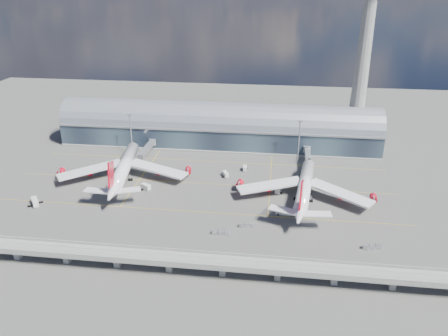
# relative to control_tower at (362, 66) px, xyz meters

# --- Properties ---
(ground) EXTENTS (500.00, 500.00, 0.00)m
(ground) POSITION_rel_control_tower_xyz_m (-85.00, -83.00, -51.64)
(ground) COLOR #474744
(ground) RESTS_ON ground
(taxi_lines) EXTENTS (200.00, 80.12, 0.01)m
(taxi_lines) POSITION_rel_control_tower_xyz_m (-85.00, -60.89, -51.63)
(taxi_lines) COLOR gold
(taxi_lines) RESTS_ON ground
(terminal) EXTENTS (200.00, 30.00, 28.00)m
(terminal) POSITION_rel_control_tower_xyz_m (-85.00, -5.01, -40.30)
(terminal) COLOR #202935
(terminal) RESTS_ON ground
(control_tower) EXTENTS (19.00, 19.00, 103.00)m
(control_tower) POSITION_rel_control_tower_xyz_m (0.00, 0.00, 0.00)
(control_tower) COLOR gray
(control_tower) RESTS_ON ground
(guideway) EXTENTS (220.00, 8.50, 7.20)m
(guideway) POSITION_rel_control_tower_xyz_m (-85.00, -138.00, -46.34)
(guideway) COLOR gray
(guideway) RESTS_ON ground
(floodlight_mast_left) EXTENTS (3.00, 0.70, 25.70)m
(floodlight_mast_left) POSITION_rel_control_tower_xyz_m (-135.00, -28.00, -38.00)
(floodlight_mast_left) COLOR gray
(floodlight_mast_left) RESTS_ON ground
(floodlight_mast_right) EXTENTS (3.00, 0.70, 25.70)m
(floodlight_mast_right) POSITION_rel_control_tower_xyz_m (-35.00, -28.00, -38.00)
(floodlight_mast_right) COLOR gray
(floodlight_mast_right) RESTS_ON ground
(airliner_left) EXTENTS (71.75, 75.51, 23.04)m
(airliner_left) POSITION_rel_control_tower_xyz_m (-128.00, -63.38, -45.05)
(airliner_left) COLOR white
(airliner_left) RESTS_ON ground
(airliner_right) EXTENTS (68.58, 71.71, 22.75)m
(airliner_right) POSITION_rel_control_tower_xyz_m (-33.14, -73.73, -45.74)
(airliner_right) COLOR white
(airliner_right) RESTS_ON ground
(jet_bridge_left) EXTENTS (4.40, 28.00, 7.25)m
(jet_bridge_left) POSITION_rel_control_tower_xyz_m (-124.89, -29.88, -46.46)
(jet_bridge_left) COLOR gray
(jet_bridge_left) RESTS_ON ground
(jet_bridge_right) EXTENTS (4.40, 32.00, 7.25)m
(jet_bridge_right) POSITION_rel_control_tower_xyz_m (-29.42, -31.82, -46.46)
(jet_bridge_right) COLOR gray
(jet_bridge_right) RESTS_ON ground
(service_truck_0) EXTENTS (6.52, 7.52, 3.13)m
(service_truck_0) POSITION_rel_control_tower_xyz_m (-160.85, -96.53, -50.02)
(service_truck_0) COLOR silver
(service_truck_0) RESTS_ON ground
(service_truck_1) EXTENTS (5.67, 4.64, 3.00)m
(service_truck_1) POSITION_rel_control_tower_xyz_m (-113.04, -73.89, -50.12)
(service_truck_1) COLOR silver
(service_truck_1) RESTS_ON ground
(service_truck_2) EXTENTS (7.16, 2.59, 2.55)m
(service_truck_2) POSITION_rel_control_tower_xyz_m (-43.03, -90.74, -50.31)
(service_truck_2) COLOR silver
(service_truck_2) RESTS_ON ground
(service_truck_3) EXTENTS (3.88, 6.95, 3.17)m
(service_truck_3) POSITION_rel_control_tower_xyz_m (-45.43, -67.91, -50.02)
(service_truck_3) COLOR silver
(service_truck_3) RESTS_ON ground
(service_truck_4) EXTENTS (2.59, 4.70, 2.63)m
(service_truck_4) POSITION_rel_control_tower_xyz_m (-64.64, -43.56, -50.31)
(service_truck_4) COLOR silver
(service_truck_4) RESTS_ON ground
(service_truck_5) EXTENTS (4.29, 5.80, 2.63)m
(service_truck_5) POSITION_rel_control_tower_xyz_m (-74.50, -52.91, -50.29)
(service_truck_5) COLOR silver
(service_truck_5) RESTS_ON ground
(cargo_train_0) EXTENTS (7.92, 1.90, 1.76)m
(cargo_train_0) POSITION_rel_control_tower_xyz_m (-69.18, -110.80, -50.72)
(cargo_train_0) COLOR gray
(cargo_train_0) RESTS_ON ground
(cargo_train_1) EXTENTS (6.84, 2.63, 1.50)m
(cargo_train_1) POSITION_rel_control_tower_xyz_m (-58.91, -103.52, -50.86)
(cargo_train_1) COLOR gray
(cargo_train_1) RESTS_ON ground
(cargo_train_2) EXTENTS (7.91, 3.18, 1.73)m
(cargo_train_2) POSITION_rel_control_tower_xyz_m (-7.40, -113.65, -50.73)
(cargo_train_2) COLOR gray
(cargo_train_2) RESTS_ON ground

